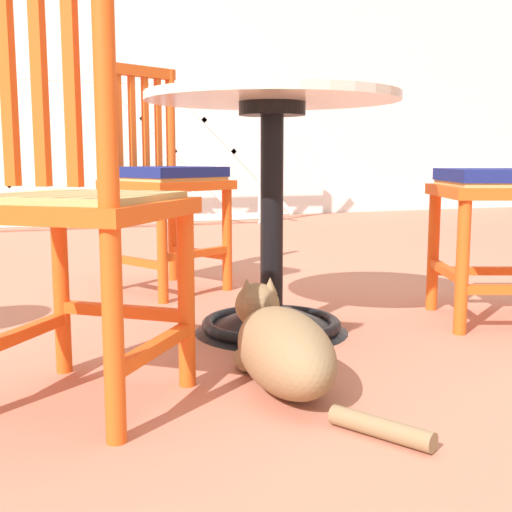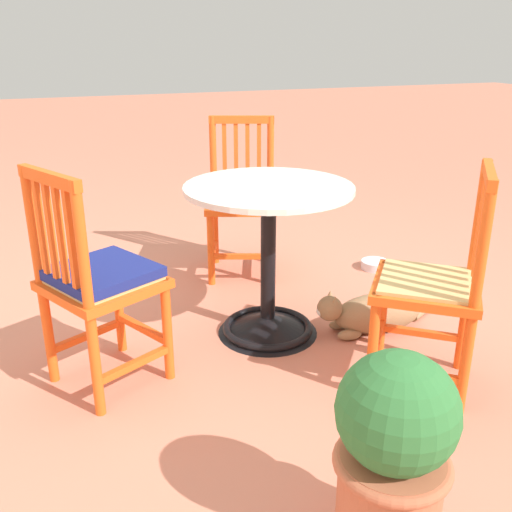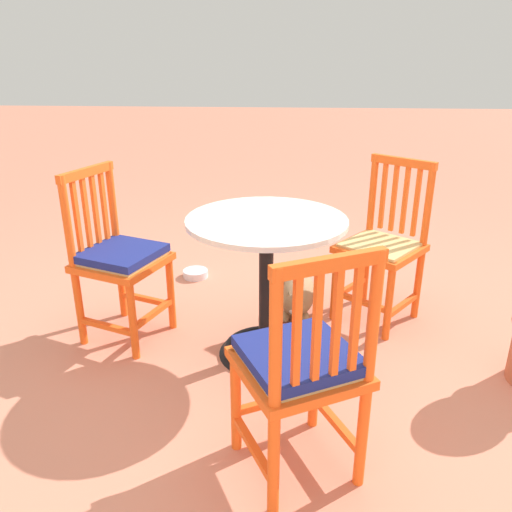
{
  "view_description": "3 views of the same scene",
  "coord_description": "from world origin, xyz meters",
  "px_view_note": "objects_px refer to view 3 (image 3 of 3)",
  "views": [
    {
      "loc": [
        -0.73,
        -1.89,
        0.54
      ],
      "look_at": [
        -0.07,
        -0.14,
        0.27
      ],
      "focal_mm": 47.03,
      "sensor_mm": 36.0,
      "label": 1
    },
    {
      "loc": [
        -2.28,
        0.94,
        1.36
      ],
      "look_at": [
        -0.08,
        0.11,
        0.45
      ],
      "focal_mm": 40.69,
      "sensor_mm": 36.0,
      "label": 2
    },
    {
      "loc": [
        -0.07,
        2.29,
        1.46
      ],
      "look_at": [
        0.09,
        -0.12,
        0.49
      ],
      "focal_mm": 36.09,
      "sensor_mm": 36.0,
      "label": 3
    }
  ],
  "objects_px": {
    "orange_chair_facing_out": "(383,247)",
    "tabby_cat": "(297,297)",
    "cafe_table": "(266,304)",
    "orange_chair_by_planter": "(301,367)",
    "orange_chair_near_fence": "(119,259)",
    "pet_water_bowl": "(196,274)"
  },
  "relations": [
    {
      "from": "pet_water_bowl",
      "to": "orange_chair_near_fence",
      "type": "bearing_deg",
      "value": 72.59
    },
    {
      "from": "tabby_cat",
      "to": "pet_water_bowl",
      "type": "distance_m",
      "value": 0.83
    },
    {
      "from": "cafe_table",
      "to": "orange_chair_facing_out",
      "type": "relative_size",
      "value": 0.83
    },
    {
      "from": "orange_chair_facing_out",
      "to": "pet_water_bowl",
      "type": "bearing_deg",
      "value": -22.44
    },
    {
      "from": "orange_chair_facing_out",
      "to": "tabby_cat",
      "type": "relative_size",
      "value": 1.23
    },
    {
      "from": "orange_chair_by_planter",
      "to": "orange_chair_near_fence",
      "type": "relative_size",
      "value": 1.0
    },
    {
      "from": "orange_chair_by_planter",
      "to": "tabby_cat",
      "type": "height_order",
      "value": "orange_chair_by_planter"
    },
    {
      "from": "pet_water_bowl",
      "to": "orange_chair_by_planter",
      "type": "bearing_deg",
      "value": 111.98
    },
    {
      "from": "cafe_table",
      "to": "orange_chair_facing_out",
      "type": "height_order",
      "value": "orange_chair_facing_out"
    },
    {
      "from": "orange_chair_facing_out",
      "to": "orange_chair_near_fence",
      "type": "relative_size",
      "value": 1.0
    },
    {
      "from": "cafe_table",
      "to": "orange_chair_facing_out",
      "type": "xyz_separation_m",
      "value": [
        -0.63,
        -0.44,
        0.15
      ]
    },
    {
      "from": "cafe_table",
      "to": "tabby_cat",
      "type": "distance_m",
      "value": 0.53
    },
    {
      "from": "orange_chair_near_fence",
      "to": "pet_water_bowl",
      "type": "bearing_deg",
      "value": -107.41
    },
    {
      "from": "cafe_table",
      "to": "orange_chair_facing_out",
      "type": "bearing_deg",
      "value": -144.95
    },
    {
      "from": "orange_chair_near_fence",
      "to": "tabby_cat",
      "type": "relative_size",
      "value": 1.23
    },
    {
      "from": "orange_chair_near_fence",
      "to": "orange_chair_facing_out",
      "type": "bearing_deg",
      "value": -167.79
    },
    {
      "from": "orange_chair_by_planter",
      "to": "tabby_cat",
      "type": "relative_size",
      "value": 1.23
    },
    {
      "from": "orange_chair_facing_out",
      "to": "pet_water_bowl",
      "type": "xyz_separation_m",
      "value": [
        1.16,
        -0.48,
        -0.41
      ]
    },
    {
      "from": "orange_chair_by_planter",
      "to": "orange_chair_near_fence",
      "type": "height_order",
      "value": "same"
    },
    {
      "from": "orange_chair_facing_out",
      "to": "tabby_cat",
      "type": "xyz_separation_m",
      "value": [
        0.47,
        -0.02,
        -0.34
      ]
    },
    {
      "from": "cafe_table",
      "to": "tabby_cat",
      "type": "bearing_deg",
      "value": -109.41
    },
    {
      "from": "tabby_cat",
      "to": "orange_chair_near_fence",
      "type": "bearing_deg",
      "value": 19.31
    }
  ]
}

